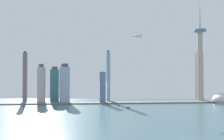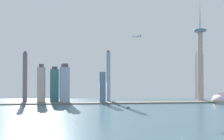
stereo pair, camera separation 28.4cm
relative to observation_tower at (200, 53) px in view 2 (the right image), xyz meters
name	(u,v)px [view 2 (the right image)]	position (x,y,z in m)	size (l,w,h in m)	color
ground_plane	(182,138)	(-255.49, -501.62, -169.92)	(6000.00, 6000.00, 0.00)	#426470
waterfront_pier	(130,103)	(-255.49, -35.86, -168.12)	(943.03, 47.77, 3.60)	slate
observation_tower	(200,53)	(0.00, 0.00, 0.00)	(44.97, 44.97, 361.32)	#C1A493
skyscraper_0	(199,76)	(25.64, 65.80, -82.45)	(20.81, 26.03, 180.71)	gray
skyscraper_1	(63,84)	(-473.45, 5.54, -108.57)	(23.01, 12.36, 128.54)	#899EB7
skyscraper_2	(55,85)	(-503.98, 21.44, -112.53)	(27.88, 24.90, 120.19)	teal
skyscraper_3	(41,84)	(-544.26, -4.14, -109.36)	(23.60, 19.23, 127.82)	#C3B0A6
skyscraper_4	(65,85)	(-463.59, -30.35, -109.29)	(27.78, 18.21, 128.32)	#A1AFCB
skyscraper_5	(25,77)	(-609.42, 50.27, -84.66)	(12.25, 14.79, 174.03)	slate
skyscraper_6	(102,87)	(-344.63, -29.36, -119.03)	(19.09, 21.42, 101.78)	slate
skyscraper_7	(108,77)	(-321.84, 21.16, -83.77)	(12.62, 22.17, 176.67)	#899BAB
boat_0	(118,105)	(-302.11, -112.17, -168.41)	(7.32, 12.31, 10.92)	#284D8C
boat_1	(128,107)	(-280.33, -159.62, -168.23)	(9.93, 7.18, 11.25)	navy
boat_2	(215,104)	(-3.93, -112.23, -168.52)	(7.68, 14.31, 7.63)	beige
channel_buoy_0	(150,116)	(-257.31, -316.07, -168.62)	(1.33, 1.33, 2.60)	yellow
channel_buoy_1	(77,123)	(-412.58, -375.94, -168.75)	(1.52, 1.52, 2.34)	yellow
channel_buoy_2	(119,107)	(-304.69, -142.47, -169.10)	(1.61, 1.61, 1.65)	yellow
airplane	(137,36)	(-248.21, -118.99, 35.42)	(30.00, 28.88, 8.20)	silver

